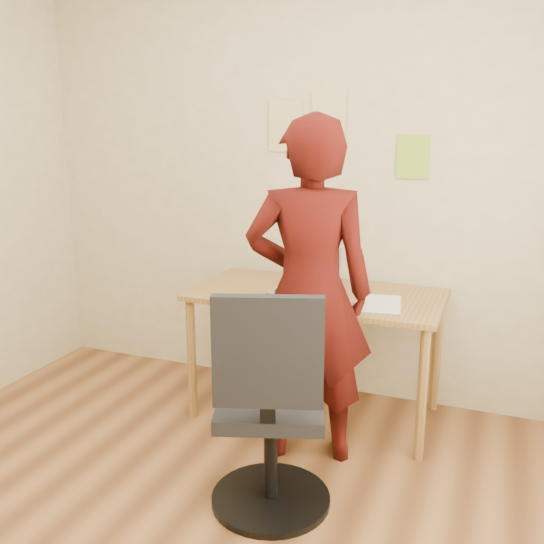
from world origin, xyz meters
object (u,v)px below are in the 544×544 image
at_px(phone, 354,307).
at_px(office_chair, 270,420).
at_px(desk, 316,307).
at_px(person, 309,293).
at_px(laptop, 305,282).

bearing_deg(phone, office_chair, -93.54).
bearing_deg(desk, person, -77.71).
xyz_separation_m(desk, person, (0.09, -0.43, 0.21)).
xyz_separation_m(desk, laptop, (-0.07, 0.00, 0.14)).
bearing_deg(phone, person, -118.90).
bearing_deg(laptop, phone, -27.02).
height_order(office_chair, person, person).
height_order(desk, person, person).
relative_size(office_chair, person, 0.60).
bearing_deg(phone, desk, 150.95).
distance_m(desk, laptop, 0.15).
bearing_deg(office_chair, phone, 58.87).
bearing_deg(office_chair, person, 71.95).
xyz_separation_m(desk, phone, (0.27, -0.21, 0.09)).
xyz_separation_m(phone, office_chair, (-0.17, -0.76, -0.30)).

